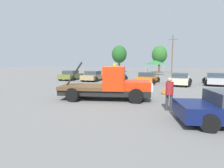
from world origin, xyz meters
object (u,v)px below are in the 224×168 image
object	(u,v)px
parked_car_silver	(215,79)
traffic_cone	(164,91)
parked_car_teal	(117,77)
utility_pole	(172,53)
parked_car_olive	(71,75)
parked_car_orange	(147,78)
tree_center	(119,54)
tow_truck	(110,85)
parked_car_cream	(180,79)
parked_car_tan	(94,76)
canopy_tent_green	(155,62)
person_near_truck	(169,92)
tree_left	(159,55)

from	to	relation	value
parked_car_silver	traffic_cone	distance (m)	9.42
parked_car_teal	traffic_cone	size ratio (longest dim) A/B	8.57
utility_pole	parked_car_olive	bearing A→B (deg)	-121.14
parked_car_orange	parked_car_silver	world-z (taller)	same
parked_car_silver	traffic_cone	xyz separation A→B (m)	(-5.08, -7.92, -0.39)
tree_center	traffic_cone	world-z (taller)	tree_center
tow_truck	utility_pole	size ratio (longest dim) A/B	0.70
parked_car_cream	parked_car_silver	size ratio (longest dim) A/B	1.07
parked_car_tan	parked_car_teal	bearing A→B (deg)	-89.75
parked_car_olive	traffic_cone	world-z (taller)	parked_car_olive
canopy_tent_green	traffic_cone	size ratio (longest dim) A/B	6.33
person_near_truck	parked_car_orange	bearing A→B (deg)	-152.00
tree_left	canopy_tent_green	bearing A→B (deg)	-91.53
parked_car_teal	parked_car_cream	bearing A→B (deg)	-103.99
person_near_truck	parked_car_olive	size ratio (longest dim) A/B	0.39
tow_truck	parked_car_silver	xyz separation A→B (m)	(8.40, 11.15, -0.29)
parked_car_tan	tree_left	world-z (taller)	tree_left
canopy_tent_green	traffic_cone	distance (m)	22.63
parked_car_tan	parked_car_silver	distance (m)	14.72
person_near_truck	parked_car_silver	bearing A→B (deg)	175.45
parked_car_cream	canopy_tent_green	distance (m)	16.51
utility_pole	tow_truck	bearing A→B (deg)	-96.29
parked_car_olive	utility_pole	size ratio (longest dim) A/B	0.49
canopy_tent_green	tree_center	bearing A→B (deg)	143.97
parked_car_tan	parked_car_orange	world-z (taller)	same
parked_car_silver	canopy_tent_green	world-z (taller)	canopy_tent_green
person_near_truck	parked_car_cream	distance (m)	11.45
tow_truck	parked_car_silver	distance (m)	13.96
parked_car_tan	parked_car_teal	size ratio (longest dim) A/B	0.93
parked_car_olive	parked_car_teal	distance (m)	6.97
parked_car_orange	parked_car_cream	distance (m)	3.67
parked_car_teal	traffic_cone	world-z (taller)	parked_car_teal
parked_car_silver	tow_truck	bearing A→B (deg)	148.53
parked_car_teal	tree_left	bearing A→B (deg)	-14.84
parked_car_teal	parked_car_orange	xyz separation A→B (m)	(4.07, -0.65, 0.00)
parked_car_olive	tree_center	world-z (taller)	tree_center
parked_car_orange	tree_center	xyz separation A→B (m)	(-10.32, 22.45, 3.94)
canopy_tent_green	tow_truck	bearing A→B (deg)	-91.17
parked_car_olive	parked_car_tan	distance (m)	3.65
tree_left	parked_car_cream	bearing A→B (deg)	-80.47
parked_car_cream	traffic_cone	world-z (taller)	parked_car_cream
parked_car_olive	parked_car_teal	bearing A→B (deg)	-94.59
parked_car_silver	parked_car_olive	bearing A→B (deg)	96.01
parked_car_orange	parked_car_tan	bearing A→B (deg)	90.52
tow_truck	tree_center	size ratio (longest dim) A/B	0.92
parked_car_olive	parked_car_orange	xyz separation A→B (m)	(11.04, -0.77, 0.00)
person_near_truck	parked_car_orange	distance (m)	12.21
parked_car_olive	canopy_tent_green	xyz separation A→B (m)	(10.48, 14.58, 1.86)
parked_car_tan	parked_car_teal	distance (m)	3.32
parked_car_teal	parked_car_orange	size ratio (longest dim) A/B	1.04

